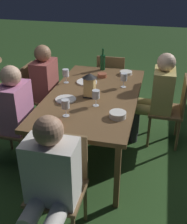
{
  "coord_description": "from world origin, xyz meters",
  "views": [
    {
      "loc": [
        2.75,
        0.67,
        2.03
      ],
      "look_at": [
        0.0,
        0.0,
        0.53
      ],
      "focal_mm": 44.97,
      "sensor_mm": 36.0,
      "label": 1
    }
  ],
  "objects_px": {
    "dining_table": "(93,98)",
    "person_in_mustard": "(157,95)",
    "chair_head_near": "(111,80)",
    "wine_glass_d": "(65,105)",
    "bowl_olives": "(126,73)",
    "person_in_cream": "(49,184)",
    "chair_side_right_a": "(172,108)",
    "plate_b": "(87,82)",
    "person_in_rust": "(50,84)",
    "bowl_salad": "(118,115)",
    "bowl_dip": "(54,124)",
    "chair_side_left_b": "(7,123)",
    "lantern_centerpiece": "(90,84)",
    "plate_a": "(66,99)",
    "green_bottle_on_table": "(103,62)",
    "wine_glass_b": "(124,78)",
    "chair_head_far": "(60,182)",
    "chair_side_left_a": "(37,94)",
    "person_in_pink": "(21,113)",
    "bowl_bread": "(102,75)",
    "wine_glass_c": "(96,95)",
    "wine_glass_a": "(66,73)"
  },
  "relations": [
    {
      "from": "lantern_centerpiece",
      "to": "bowl_olives",
      "type": "distance_m",
      "value": 0.84
    },
    {
      "from": "chair_side_left_a",
      "to": "plate_a",
      "type": "xyz_separation_m",
      "value": [
        0.62,
        0.63,
        0.27
      ]
    },
    {
      "from": "person_in_mustard",
      "to": "plate_b",
      "type": "xyz_separation_m",
      "value": [
        0.09,
        -0.84,
        0.12
      ]
    },
    {
      "from": "person_in_mustard",
      "to": "chair_head_far",
      "type": "relative_size",
      "value": 1.32
    },
    {
      "from": "dining_table",
      "to": "person_in_mustard",
      "type": "distance_m",
      "value": 0.8
    },
    {
      "from": "person_in_cream",
      "to": "chair_side_left_a",
      "type": "bearing_deg",
      "value": -153.3
    },
    {
      "from": "person_in_pink",
      "to": "bowl_bread",
      "type": "xyz_separation_m",
      "value": [
        -0.94,
        0.67,
        0.14
      ]
    },
    {
      "from": "dining_table",
      "to": "person_in_rust",
      "type": "xyz_separation_m",
      "value": [
        -0.4,
        -0.68,
        -0.06
      ]
    },
    {
      "from": "bowl_salad",
      "to": "bowl_dip",
      "type": "relative_size",
      "value": 1.09
    },
    {
      "from": "chair_side_left_a",
      "to": "plate_a",
      "type": "height_order",
      "value": "chair_side_left_a"
    },
    {
      "from": "bowl_olives",
      "to": "wine_glass_b",
      "type": "bearing_deg",
      "value": 3.91
    },
    {
      "from": "chair_head_near",
      "to": "bowl_dip",
      "type": "bearing_deg",
      "value": -5.27
    },
    {
      "from": "person_in_cream",
      "to": "bowl_olives",
      "type": "bearing_deg",
      "value": 172.68
    },
    {
      "from": "chair_side_left_b",
      "to": "lantern_centerpiece",
      "type": "relative_size",
      "value": 3.28
    },
    {
      "from": "dining_table",
      "to": "wine_glass_d",
      "type": "xyz_separation_m",
      "value": [
        0.55,
        -0.13,
        0.17
      ]
    },
    {
      "from": "person_in_mustard",
      "to": "person_in_rust",
      "type": "bearing_deg",
      "value": -90.0
    },
    {
      "from": "person_in_pink",
      "to": "person_in_cream",
      "type": "height_order",
      "value": "same"
    },
    {
      "from": "chair_side_left_a",
      "to": "person_in_cream",
      "type": "distance_m",
      "value": 1.96
    },
    {
      "from": "person_in_rust",
      "to": "chair_side_right_a",
      "type": "bearing_deg",
      "value": 90.0
    },
    {
      "from": "bowl_bread",
      "to": "dining_table",
      "type": "bearing_deg",
      "value": 1.83
    },
    {
      "from": "chair_side_right_a",
      "to": "wine_glass_b",
      "type": "relative_size",
      "value": 5.15
    },
    {
      "from": "person_in_pink",
      "to": "plate_b",
      "type": "distance_m",
      "value": 0.9
    },
    {
      "from": "chair_head_far",
      "to": "lantern_centerpiece",
      "type": "distance_m",
      "value": 1.15
    },
    {
      "from": "person_in_cream",
      "to": "bowl_dip",
      "type": "bearing_deg",
      "value": -163.01
    },
    {
      "from": "green_bottle_on_table",
      "to": "bowl_dip",
      "type": "height_order",
      "value": "green_bottle_on_table"
    },
    {
      "from": "chair_side_left_a",
      "to": "wine_glass_d",
      "type": "xyz_separation_m",
      "value": [
        0.95,
        0.74,
        0.38
      ]
    },
    {
      "from": "person_in_rust",
      "to": "bowl_dip",
      "type": "xyz_separation_m",
      "value": [
        1.17,
        0.51,
        0.14
      ]
    },
    {
      "from": "chair_side_left_b",
      "to": "chair_side_right_a",
      "type": "relative_size",
      "value": 1.0
    },
    {
      "from": "wine_glass_a",
      "to": "bowl_bread",
      "type": "relative_size",
      "value": 1.44
    },
    {
      "from": "dining_table",
      "to": "person_in_mustard",
      "type": "xyz_separation_m",
      "value": [
        -0.4,
        0.68,
        -0.06
      ]
    },
    {
      "from": "dining_table",
      "to": "wine_glass_b",
      "type": "bearing_deg",
      "value": 132.98
    },
    {
      "from": "chair_head_near",
      "to": "bowl_olives",
      "type": "bearing_deg",
      "value": 30.84
    },
    {
      "from": "person_in_mustard",
      "to": "bowl_olives",
      "type": "height_order",
      "value": "person_in_mustard"
    },
    {
      "from": "chair_head_near",
      "to": "wine_glass_d",
      "type": "relative_size",
      "value": 5.15
    },
    {
      "from": "chair_side_right_a",
      "to": "plate_a",
      "type": "height_order",
      "value": "chair_side_right_a"
    },
    {
      "from": "person_in_mustard",
      "to": "wine_glass_d",
      "type": "distance_m",
      "value": 1.28
    },
    {
      "from": "chair_side_left_b",
      "to": "chair_side_right_a",
      "type": "xyz_separation_m",
      "value": [
        -0.81,
        1.76,
        0.0
      ]
    },
    {
      "from": "person_in_mustard",
      "to": "lantern_centerpiece",
      "type": "xyz_separation_m",
      "value": [
        0.47,
        -0.71,
        0.26
      ]
    },
    {
      "from": "dining_table",
      "to": "person_in_cream",
      "type": "relative_size",
      "value": 1.56
    },
    {
      "from": "bowl_salad",
      "to": "bowl_dip",
      "type": "height_order",
      "value": "bowl_salad"
    },
    {
      "from": "person_in_pink",
      "to": "person_in_mustard",
      "type": "relative_size",
      "value": 1.0
    },
    {
      "from": "plate_b",
      "to": "bowl_olives",
      "type": "relative_size",
      "value": 1.56
    },
    {
      "from": "wine_glass_c",
      "to": "plate_b",
      "type": "bearing_deg",
      "value": -156.89
    },
    {
      "from": "plate_a",
      "to": "plate_b",
      "type": "relative_size",
      "value": 0.89
    },
    {
      "from": "dining_table",
      "to": "bowl_salad",
      "type": "xyz_separation_m",
      "value": [
        0.46,
        0.34,
        0.08
      ]
    },
    {
      "from": "person_in_pink",
      "to": "person_in_rust",
      "type": "xyz_separation_m",
      "value": [
        -0.81,
        0.0,
        0.0
      ]
    },
    {
      "from": "chair_side_right_a",
      "to": "plate_b",
      "type": "relative_size",
      "value": 3.5
    },
    {
      "from": "chair_head_near",
      "to": "bowl_olives",
      "type": "height_order",
      "value": "chair_head_near"
    },
    {
      "from": "lantern_centerpiece",
      "to": "wine_glass_d",
      "type": "xyz_separation_m",
      "value": [
        0.48,
        -0.11,
        -0.03
      ]
    },
    {
      "from": "bowl_bread",
      "to": "lantern_centerpiece",
      "type": "bearing_deg",
      "value": -0.79
    }
  ]
}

